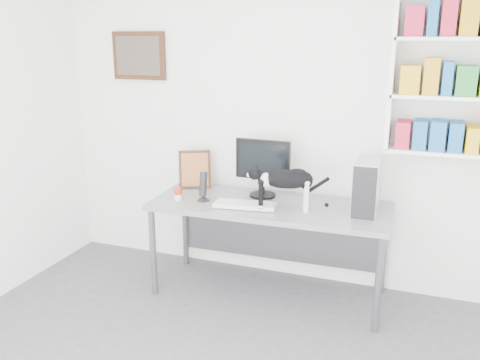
# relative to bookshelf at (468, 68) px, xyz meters

# --- Properties ---
(room) EXTENTS (4.01, 4.01, 2.70)m
(room) POSITION_rel_bookshelf_xyz_m (-1.40, -1.85, -0.50)
(room) COLOR #5B5B60
(room) RESTS_ON ground
(bookshelf) EXTENTS (1.03, 0.28, 1.24)m
(bookshelf) POSITION_rel_bookshelf_xyz_m (0.00, 0.00, 0.00)
(bookshelf) COLOR white
(bookshelf) RESTS_ON room
(wall_art) EXTENTS (0.52, 0.04, 0.42)m
(wall_art) POSITION_rel_bookshelf_xyz_m (-2.70, 0.12, 0.05)
(wall_art) COLOR #422615
(wall_art) RESTS_ON room
(desk) EXTENTS (1.90, 0.78, 0.78)m
(desk) POSITION_rel_bookshelf_xyz_m (-1.34, -0.27, -1.46)
(desk) COLOR gray
(desk) RESTS_ON room
(monitor) EXTENTS (0.47, 0.23, 0.49)m
(monitor) POSITION_rel_bookshelf_xyz_m (-1.46, -0.10, -0.82)
(monitor) COLOR black
(monitor) RESTS_ON desk
(keyboard) EXTENTS (0.50, 0.25, 0.04)m
(keyboard) POSITION_rel_bookshelf_xyz_m (-1.50, -0.41, -1.05)
(keyboard) COLOR silver
(keyboard) RESTS_ON desk
(pc_tower) EXTENTS (0.18, 0.40, 0.40)m
(pc_tower) POSITION_rel_bookshelf_xyz_m (-0.61, -0.20, -0.87)
(pc_tower) COLOR silver
(pc_tower) RESTS_ON desk
(speaker) EXTENTS (0.12, 0.12, 0.25)m
(speaker) POSITION_rel_bookshelf_xyz_m (-1.87, -0.38, -0.94)
(speaker) COLOR black
(speaker) RESTS_ON desk
(leaning_print) EXTENTS (0.30, 0.22, 0.34)m
(leaning_print) POSITION_rel_bookshelf_xyz_m (-2.09, -0.06, -0.89)
(leaning_print) COLOR #422615
(leaning_print) RESTS_ON desk
(soup_can) EXTENTS (0.07, 0.07, 0.10)m
(soup_can) POSITION_rel_bookshelf_xyz_m (-2.07, -0.44, -1.02)
(soup_can) COLOR red
(soup_can) RESTS_ON desk
(cat) EXTENTS (0.57, 0.31, 0.34)m
(cat) POSITION_rel_bookshelf_xyz_m (-1.18, -0.40, -0.90)
(cat) COLOR black
(cat) RESTS_ON desk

